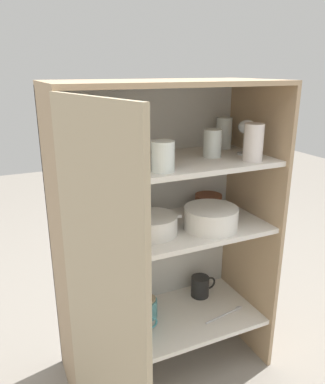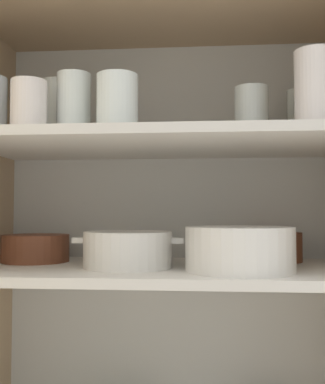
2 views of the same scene
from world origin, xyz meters
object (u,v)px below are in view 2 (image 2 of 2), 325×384
object	(u,v)px
plate_stack_white	(240,249)
casserole_dish	(128,249)
serving_bowl_small	(276,245)
mixing_bowl_large	(36,247)

from	to	relation	value
plate_stack_white	casserole_dish	size ratio (longest dim) A/B	0.90
plate_stack_white	serving_bowl_small	bearing A→B (deg)	61.44
casserole_dish	mixing_bowl_large	bearing A→B (deg)	159.09
plate_stack_white	mixing_bowl_large	size ratio (longest dim) A/B	1.37
mixing_bowl_large	serving_bowl_small	size ratio (longest dim) A/B	1.29
mixing_bowl_large	casserole_dish	distance (m)	0.26
plate_stack_white	casserole_dish	xyz separation A→B (m)	(-0.24, 0.05, -0.01)
mixing_bowl_large	serving_bowl_small	distance (m)	0.58
mixing_bowl_large	casserole_dish	world-z (taller)	casserole_dish
serving_bowl_small	casserole_dish	xyz separation A→B (m)	(-0.34, -0.15, 0.00)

